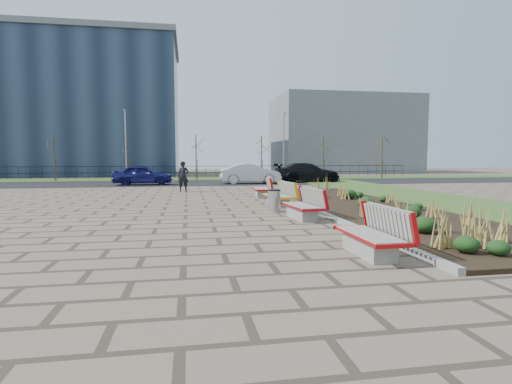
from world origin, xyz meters
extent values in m
plane|color=#6E5D4B|center=(0.00, 0.00, 0.00)|extent=(120.00, 120.00, 0.00)
cube|color=black|center=(6.25, 5.00, 0.05)|extent=(4.50, 18.00, 0.10)
cube|color=gray|center=(3.92, 5.00, 0.07)|extent=(0.16, 18.00, 0.15)
cube|color=#33511E|center=(11.00, 5.00, 0.02)|extent=(5.00, 38.00, 0.04)
cube|color=#33511E|center=(0.00, 28.00, 0.02)|extent=(80.00, 5.00, 0.04)
cube|color=black|center=(0.00, 22.00, 0.01)|extent=(80.00, 7.00, 0.02)
cylinder|color=#B2B2B7|center=(2.46, 4.56, 0.41)|extent=(0.47, 0.47, 0.82)
imported|color=black|center=(-1.02, 14.01, 0.91)|extent=(0.69, 0.48, 1.82)
imported|color=#131456|center=(-4.02, 20.32, 0.75)|extent=(4.28, 1.73, 1.46)
imported|color=#BABDC3|center=(4.03, 20.49, 0.79)|extent=(4.66, 1.65, 1.53)
imported|color=black|center=(8.96, 21.63, 0.80)|extent=(5.41, 2.22, 1.57)
cube|color=slate|center=(20.00, 42.00, 5.00)|extent=(18.00, 12.00, 10.00)
camera|label=1|loc=(-0.72, -10.04, 2.06)|focal=28.00mm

